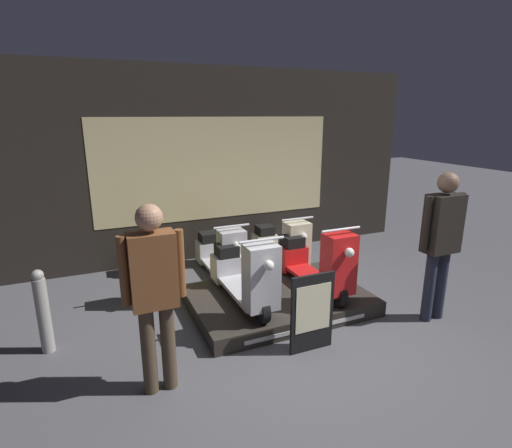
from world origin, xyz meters
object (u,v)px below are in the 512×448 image
scooter_backrow_0 (152,265)px  street_bollard (43,312)px  person_right_browsing (442,235)px  price_sign_board (312,313)px  scooter_display_right (316,263)px  scooter_backrow_2 (281,247)px  scooter_backrow_1 (221,255)px  scooter_display_left (244,275)px  person_left_browsing (154,287)px

scooter_backrow_0 → street_bollard: scooter_backrow_0 is taller
person_right_browsing → price_sign_board: size_ratio=2.10×
scooter_display_right → scooter_backrow_2: (0.15, 1.28, -0.20)m
scooter_backrow_1 → person_right_browsing: (1.99, -2.23, 0.71)m
scooter_display_right → person_right_browsing: bearing=-40.5°
scooter_backrow_2 → scooter_backrow_0: bearing=180.0°
scooter_backrow_1 → scooter_backrow_0: bearing=180.0°
scooter_display_left → scooter_display_right: size_ratio=1.00×
scooter_backrow_1 → scooter_display_left: bearing=-95.4°
scooter_display_right → street_bollard: bearing=177.5°
scooter_backrow_2 → street_bollard: size_ratio=1.70×
scooter_backrow_1 → street_bollard: size_ratio=1.70×
price_sign_board → scooter_display_left: bearing=112.2°
scooter_display_left → scooter_backrow_1: size_ratio=1.00×
scooter_backrow_2 → street_bollard: bearing=-161.2°
scooter_backrow_2 → person_left_browsing: person_left_browsing is taller
scooter_backrow_0 → scooter_backrow_1: (1.03, 0.00, 0.00)m
scooter_backrow_1 → street_bollard: (-2.32, -1.14, 0.09)m
person_left_browsing → price_sign_board: bearing=-0.1°
street_bollard → scooter_backrow_1: bearing=26.2°
scooter_display_left → scooter_backrow_1: bearing=84.6°
person_right_browsing → street_bollard: bearing=165.8°
scooter_backrow_1 → price_sign_board: 2.24m
scooter_backrow_2 → street_bollard: (-3.35, -1.14, 0.09)m
scooter_display_right → street_bollard: scooter_display_right is taller
scooter_display_left → scooter_backrow_0: scooter_display_left is taller
person_left_browsing → street_bollard: 1.57m
scooter_backrow_2 → person_left_browsing: 3.30m
scooter_display_left → person_left_browsing: person_left_browsing is taller
scooter_display_left → person_right_browsing: bearing=-24.1°
scooter_display_left → scooter_backrow_0: 1.58m
scooter_display_right → price_sign_board: scooter_display_right is taller
scooter_backrow_0 → person_right_browsing: 3.82m
scooter_backrow_1 → person_left_browsing: person_left_browsing is taller
scooter_backrow_2 → price_sign_board: 2.36m
scooter_display_right → scooter_backrow_1: 1.57m
scooter_backrow_0 → price_sign_board: size_ratio=1.82×
person_left_browsing → person_right_browsing: 3.32m
person_left_browsing → price_sign_board: size_ratio=2.01×
scooter_display_left → person_right_browsing: person_right_browsing is taller
scooter_display_left → scooter_backrow_0: size_ratio=1.00×
scooter_display_left → person_right_browsing: (2.11, -0.95, 0.51)m
scooter_display_right → person_left_browsing: (-2.21, -0.95, 0.45)m
scooter_backrow_0 → scooter_backrow_1: bearing=0.0°
person_right_browsing → price_sign_board: (-1.72, -0.00, -0.64)m
scooter_backrow_0 → person_right_browsing: (3.02, -2.23, 0.71)m
person_left_browsing → scooter_display_left: bearing=38.1°
scooter_backrow_1 → scooter_backrow_2: (1.03, 0.00, 0.00)m
scooter_backrow_1 → street_bollard: scooter_backrow_1 is taller
scooter_backrow_0 → person_left_browsing: (-0.30, -2.23, 0.65)m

